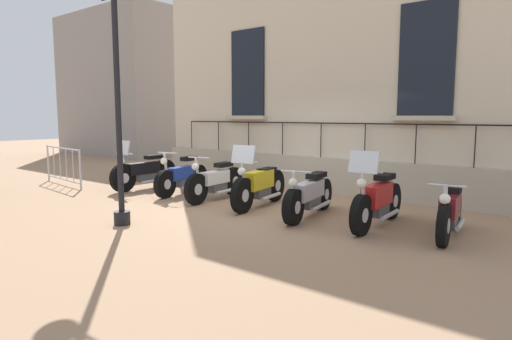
# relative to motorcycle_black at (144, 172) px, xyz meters

# --- Properties ---
(ground_plane) EXTENTS (60.00, 60.00, 0.00)m
(ground_plane) POSITION_rel_motorcycle_black_xyz_m (-0.03, 3.83, -0.44)
(ground_plane) COLOR #9E7A5B
(building_facade) EXTENTS (0.82, 11.20, 8.64)m
(building_facade) POSITION_rel_motorcycle_black_xyz_m (-2.89, 3.83, 3.75)
(building_facade) COLOR beige
(building_facade) RESTS_ON ground_plane
(motorcycle_black) EXTENTS (2.10, 0.53, 1.30)m
(motorcycle_black) POSITION_rel_motorcycle_black_xyz_m (0.00, 0.00, 0.00)
(motorcycle_black) COLOR black
(motorcycle_black) RESTS_ON ground_plane
(motorcycle_blue) EXTENTS (1.96, 0.64, 1.07)m
(motorcycle_blue) POSITION_rel_motorcycle_black_xyz_m (-0.12, 1.35, -0.03)
(motorcycle_blue) COLOR black
(motorcycle_blue) RESTS_ON ground_plane
(motorcycle_white) EXTENTS (2.07, 0.56, 1.03)m
(motorcycle_white) POSITION_rel_motorcycle_black_xyz_m (-0.08, 2.54, -0.02)
(motorcycle_white) COLOR black
(motorcycle_white) RESTS_ON ground_plane
(motorcycle_yellow) EXTENTS (2.15, 0.68, 1.34)m
(motorcycle_yellow) POSITION_rel_motorcycle_black_xyz_m (-0.11, 3.78, 0.02)
(motorcycle_yellow) COLOR black
(motorcycle_yellow) RESTS_ON ground_plane
(motorcycle_silver) EXTENTS (2.12, 0.68, 0.95)m
(motorcycle_silver) POSITION_rel_motorcycle_black_xyz_m (0.00, 5.09, -0.04)
(motorcycle_silver) COLOR black
(motorcycle_silver) RESTS_ON ground_plane
(motorcycle_red) EXTENTS (2.14, 0.58, 1.36)m
(motorcycle_red) POSITION_rel_motorcycle_black_xyz_m (-0.09, 6.42, 0.01)
(motorcycle_red) COLOR black
(motorcycle_red) RESTS_ON ground_plane
(motorcycle_maroon) EXTENTS (1.90, 0.54, 0.91)m
(motorcycle_maroon) POSITION_rel_motorcycle_black_xyz_m (-0.19, 7.59, -0.04)
(motorcycle_maroon) COLOR black
(motorcycle_maroon) RESTS_ON ground_plane
(lamppost) EXTENTS (0.38, 1.08, 4.27)m
(lamppost) POSITION_rel_motorcycle_black_xyz_m (2.63, 2.88, 2.71)
(lamppost) COLOR black
(lamppost) RESTS_ON ground_plane
(crowd_barrier) EXTENTS (0.31, 2.31, 1.05)m
(crowd_barrier) POSITION_rel_motorcycle_black_xyz_m (1.02, -2.27, 0.13)
(crowd_barrier) COLOR #B7B7BF
(crowd_barrier) RESTS_ON ground_plane
(distant_building) EXTENTS (4.62, 6.69, 6.73)m
(distant_building) POSITION_rel_motorcycle_black_xyz_m (-6.50, -9.45, 2.93)
(distant_building) COLOR gray
(distant_building) RESTS_ON ground_plane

